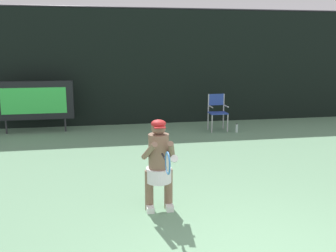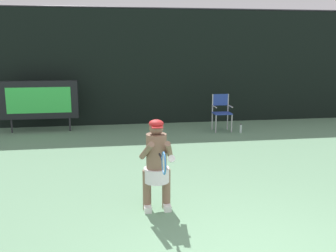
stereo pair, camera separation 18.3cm
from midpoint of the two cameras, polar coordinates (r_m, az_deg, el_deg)
backdrop_screen at (r=12.23m, az=-2.57°, el=8.81°), size 18.00×0.12×3.66m
scoreboard at (r=11.58m, az=-19.92°, el=3.64°), size 2.20×0.21×1.50m
umpire_chair at (r=11.34m, az=6.99°, el=2.42°), size 0.52×0.44×1.08m
water_bottle at (r=11.23m, az=9.84°, el=-0.34°), size 0.07×0.07×0.27m
tennis_player at (r=5.75m, az=-2.30°, el=-5.50°), size 0.53×0.60×1.41m
tennis_racket at (r=5.08m, az=-1.12°, el=-5.54°), size 0.03×0.60×0.31m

